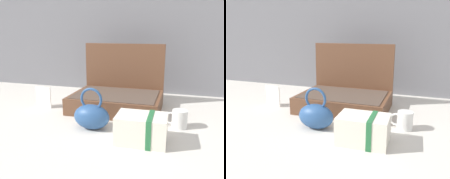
% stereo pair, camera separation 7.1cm
% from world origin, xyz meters
% --- Properties ---
extents(ground_plane, '(6.00, 6.00, 0.00)m').
position_xyz_m(ground_plane, '(0.00, 0.00, 0.00)').
color(ground_plane, beige).
extents(open_suitcase, '(0.48, 0.35, 0.35)m').
position_xyz_m(open_suitcase, '(-0.03, 0.15, 0.07)').
color(open_suitcase, brown).
rests_on(open_suitcase, ground_plane).
extents(teal_pouch_handbag, '(0.17, 0.11, 0.19)m').
position_xyz_m(teal_pouch_handbag, '(-0.07, -0.17, 0.06)').
color(teal_pouch_handbag, '#284C7F').
rests_on(teal_pouch_handbag, ground_plane).
extents(cream_toiletry_bag, '(0.20, 0.14, 0.11)m').
position_xyz_m(cream_toiletry_bag, '(0.17, -0.23, 0.05)').
color(cream_toiletry_bag, silver).
rests_on(cream_toiletry_bag, ground_plane).
extents(coffee_mug, '(0.10, 0.07, 0.08)m').
position_xyz_m(coffee_mug, '(0.30, -0.04, 0.04)').
color(coffee_mug, white).
rests_on(coffee_mug, ground_plane).
extents(info_card_left, '(0.10, 0.02, 0.12)m').
position_xyz_m(info_card_left, '(-0.44, 0.05, 0.06)').
color(info_card_left, white).
rests_on(info_card_left, ground_plane).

